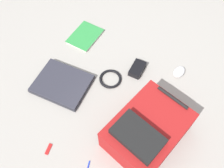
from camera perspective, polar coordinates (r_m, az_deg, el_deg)
name	(u,v)px	position (r m, az deg, el deg)	size (l,w,h in m)	color
ground_plane	(111,92)	(1.43, -0.19, -1.97)	(3.40, 3.40, 0.00)	gray
backpack	(147,131)	(1.25, 8.15, -10.72)	(0.38, 0.46, 0.21)	maroon
laptop	(62,84)	(1.47, -11.53, 0.08)	(0.33, 0.28, 0.03)	#24242C
book_red	(85,36)	(1.69, -6.29, 11.02)	(0.17, 0.23, 0.02)	silver
computer_mouse	(179,72)	(1.55, 15.35, 2.76)	(0.06, 0.09, 0.03)	silver
cable_coil	(110,79)	(1.47, -0.38, 1.22)	(0.13, 0.13, 0.02)	black
power_brick	(137,69)	(1.51, 5.92, 3.53)	(0.07, 0.12, 0.04)	black
usb_stick	(48,149)	(1.34, -14.57, -14.43)	(0.02, 0.06, 0.01)	#B21919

